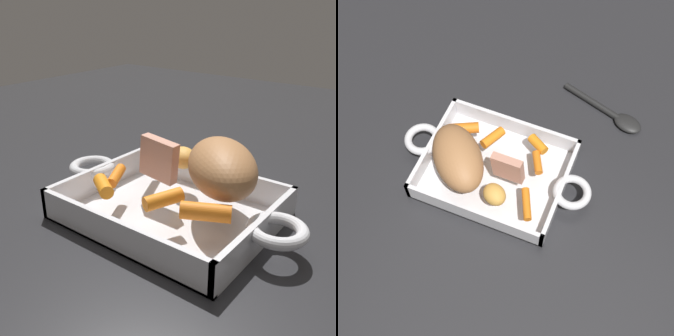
% 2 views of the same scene
% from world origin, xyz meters
% --- Properties ---
extents(ground_plane, '(2.18, 2.18, 0.00)m').
position_xyz_m(ground_plane, '(0.00, 0.00, 0.00)').
color(ground_plane, '#232326').
extents(roasting_dish, '(0.41, 0.24, 0.05)m').
position_xyz_m(roasting_dish, '(0.00, 0.00, 0.02)').
color(roasting_dish, silver).
rests_on(roasting_dish, ground_plane).
extents(pork_roast, '(0.18, 0.18, 0.08)m').
position_xyz_m(pork_roast, '(-0.06, -0.04, 0.09)').
color(pork_roast, '#A56E42').
rests_on(pork_roast, roasting_dish).
extents(roast_slice_thin, '(0.07, 0.02, 0.07)m').
position_xyz_m(roast_slice_thin, '(0.04, -0.02, 0.08)').
color(roast_slice_thin, tan).
rests_on(roast_slice_thin, roasting_dish).
extents(baby_carrot_northeast, '(0.04, 0.05, 0.02)m').
position_xyz_m(baby_carrot_northeast, '(0.08, 0.03, 0.06)').
color(baby_carrot_northeast, orange).
rests_on(baby_carrot_northeast, roasting_dish).
extents(baby_carrot_southwest, '(0.04, 0.06, 0.02)m').
position_xyz_m(baby_carrot_southwest, '(-0.03, 0.05, 0.06)').
color(baby_carrot_southwest, orange).
rests_on(baby_carrot_southwest, roasting_dish).
extents(baby_carrot_northwest, '(0.05, 0.04, 0.02)m').
position_xyz_m(baby_carrot_northwest, '(0.07, 0.07, 0.06)').
color(baby_carrot_northwest, orange).
rests_on(baby_carrot_northwest, roasting_dish).
extents(baby_carrot_short, '(0.04, 0.07, 0.02)m').
position_xyz_m(baby_carrot_short, '(0.09, -0.07, 0.06)').
color(baby_carrot_short, orange).
rests_on(baby_carrot_short, roasting_dish).
extents(baby_carrot_center_left, '(0.07, 0.05, 0.02)m').
position_xyz_m(baby_carrot_center_left, '(-0.09, 0.05, 0.06)').
color(baby_carrot_center_left, orange).
rests_on(baby_carrot_center_left, roasting_dish).
extents(potato_golden_small, '(0.06, 0.06, 0.03)m').
position_xyz_m(potato_golden_small, '(0.03, -0.08, 0.06)').
color(potato_golden_small, gold).
rests_on(potato_golden_small, roasting_dish).
extents(serving_spoon, '(0.20, 0.09, 0.02)m').
position_xyz_m(serving_spoon, '(0.19, 0.24, 0.01)').
color(serving_spoon, black).
rests_on(serving_spoon, ground_plane).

